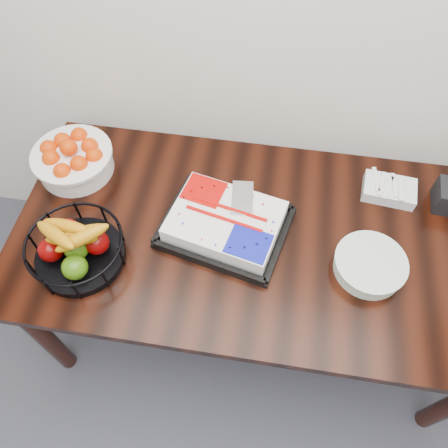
# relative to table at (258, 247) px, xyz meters

# --- Properties ---
(table) EXTENTS (1.80, 0.90, 0.75)m
(table) POSITION_rel_table_xyz_m (0.00, 0.00, 0.00)
(table) COLOR black
(table) RESTS_ON ground
(cake_tray) EXTENTS (0.50, 0.43, 0.09)m
(cake_tray) POSITION_rel_table_xyz_m (-0.13, 0.01, 0.13)
(cake_tray) COLOR black
(cake_tray) RESTS_ON table
(tangerine_bowl) EXTENTS (0.31, 0.31, 0.20)m
(tangerine_bowl) POSITION_rel_table_xyz_m (-0.76, 0.20, 0.17)
(tangerine_bowl) COLOR white
(tangerine_bowl) RESTS_ON table
(fruit_basket) EXTENTS (0.33, 0.33, 0.17)m
(fruit_basket) POSITION_rel_table_xyz_m (-0.61, -0.19, 0.16)
(fruit_basket) COLOR black
(fruit_basket) RESTS_ON table
(plate_stack) EXTENTS (0.25, 0.25, 0.06)m
(plate_stack) POSITION_rel_table_xyz_m (0.38, -0.08, 0.12)
(plate_stack) COLOR white
(plate_stack) RESTS_ON table
(fork_bag) EXTENTS (0.21, 0.15, 0.06)m
(fork_bag) POSITION_rel_table_xyz_m (0.46, 0.27, 0.11)
(fork_bag) COLOR silver
(fork_bag) RESTS_ON table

